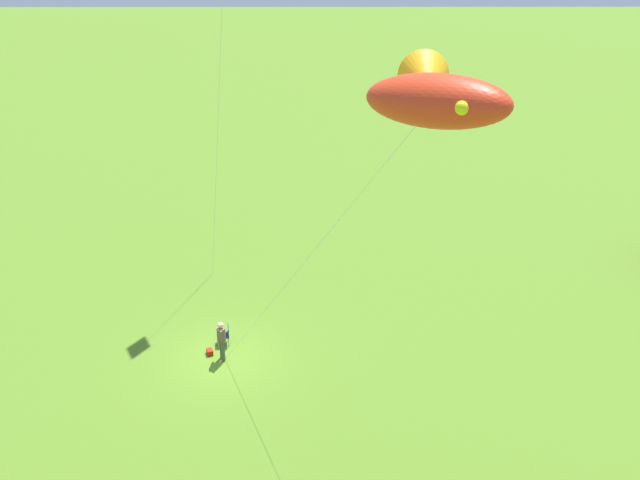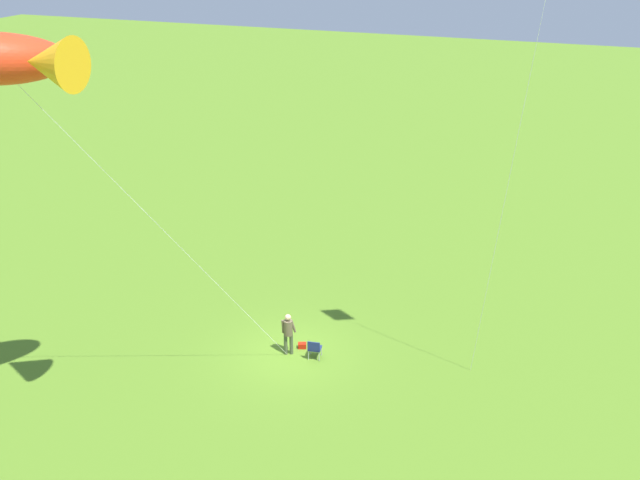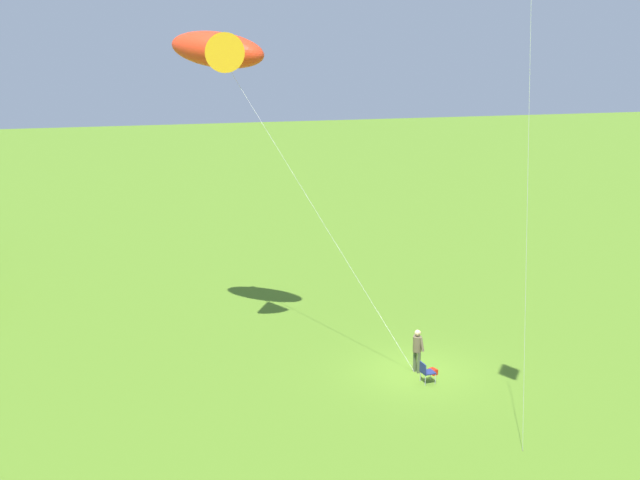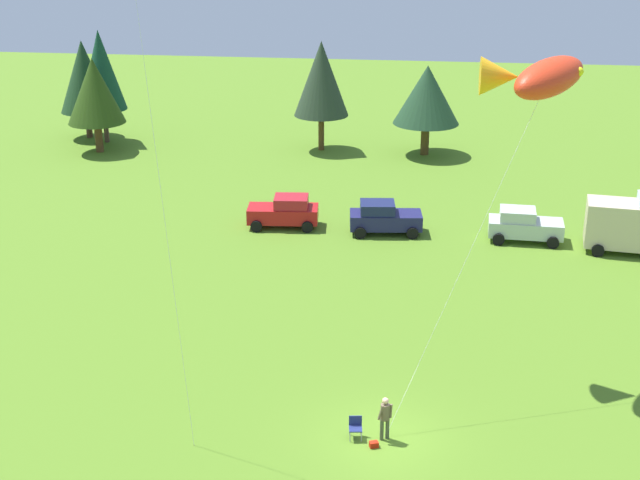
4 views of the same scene
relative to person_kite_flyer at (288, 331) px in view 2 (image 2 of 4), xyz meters
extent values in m
plane|color=#537C21|center=(-0.02, 0.00, -1.02)|extent=(160.00, 160.00, 0.00)
cylinder|color=#455035|center=(0.10, 0.05, -0.60)|extent=(0.14, 0.14, 0.85)
cylinder|color=#455035|center=(-0.10, -0.04, -0.60)|extent=(0.14, 0.14, 0.85)
cylinder|color=brown|center=(0.00, 0.00, 0.14)|extent=(0.45, 0.45, 0.62)
sphere|color=tan|center=(0.00, 0.00, 0.60)|extent=(0.24, 0.24, 0.24)
cylinder|color=brown|center=(0.20, 0.03, 0.17)|extent=(0.14, 0.13, 0.55)
cylinder|color=brown|center=(-0.16, -0.13, 0.17)|extent=(0.25, 0.18, 0.55)
cube|color=navy|center=(-1.06, -0.08, -0.60)|extent=(0.54, 0.54, 0.04)
cube|color=navy|center=(-1.09, 0.13, -0.40)|extent=(0.48, 0.10, 0.40)
cylinder|color=#A5A8AD|center=(-0.83, -0.27, -0.81)|extent=(0.03, 0.03, 0.42)
cylinder|color=#A5A8AD|center=(-1.24, -0.32, -0.81)|extent=(0.03, 0.03, 0.42)
cylinder|color=#A5A8AD|center=(-0.88, 0.15, -0.81)|extent=(0.03, 0.03, 0.42)
cylinder|color=#A5A8AD|center=(-1.30, 0.10, -0.81)|extent=(0.03, 0.03, 0.42)
cube|color=red|center=(-0.35, -0.56, -0.91)|extent=(0.38, 0.32, 0.22)
cone|color=#F9AF17|center=(3.71, 6.84, 11.15)|extent=(1.46, 1.50, 1.50)
cylinder|color=silver|center=(2.81, 3.46, 5.07)|extent=(5.59, 6.76, 12.17)
cylinder|color=#4C3823|center=(0.02, 0.09, -1.02)|extent=(0.04, 0.04, 0.01)
cylinder|color=silver|center=(-7.63, -0.52, 7.57)|extent=(1.57, 1.50, 17.17)
cylinder|color=#4C3823|center=(-6.86, -1.27, -1.02)|extent=(0.04, 0.04, 0.01)
camera|label=1|loc=(24.34, 3.78, 16.67)|focal=42.00mm
camera|label=2|loc=(-9.61, 22.92, 14.83)|focal=42.00mm
camera|label=3|loc=(-30.77, 10.77, 12.72)|focal=50.00mm
camera|label=4|loc=(1.11, -27.94, 17.71)|focal=50.00mm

